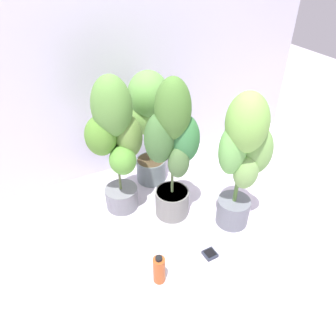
# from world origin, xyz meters

# --- Properties ---
(ground_plane) EXTENTS (8.00, 8.00, 0.00)m
(ground_plane) POSITION_xyz_m (0.00, 0.00, 0.00)
(ground_plane) COLOR silver
(ground_plane) RESTS_ON ground
(mylar_back_wall) EXTENTS (3.20, 0.01, 2.00)m
(mylar_back_wall) POSITION_xyz_m (0.00, 0.86, 1.00)
(mylar_back_wall) COLOR silver
(mylar_back_wall) RESTS_ON ground
(potted_plant_center) EXTENTS (0.42, 0.29, 1.04)m
(potted_plant_center) POSITION_xyz_m (-0.04, 0.12, 0.58)
(potted_plant_center) COLOR gray
(potted_plant_center) RESTS_ON ground
(potted_plant_front_right) EXTENTS (0.41, 0.36, 0.98)m
(potted_plant_front_right) POSITION_xyz_m (0.30, -0.15, 0.59)
(potted_plant_front_right) COLOR slate
(potted_plant_front_right) RESTS_ON ground
(potted_plant_back_left) EXTENTS (0.41, 0.34, 1.02)m
(potted_plant_back_left) POSITION_xyz_m (-0.34, 0.36, 0.59)
(potted_plant_back_left) COLOR slate
(potted_plant_back_left) RESTS_ON ground
(potted_plant_back_center) EXTENTS (0.43, 0.42, 0.92)m
(potted_plant_back_center) POSITION_xyz_m (-0.02, 0.57, 0.58)
(potted_plant_back_center) COLOR slate
(potted_plant_back_center) RESTS_ON ground
(hygrometer_box) EXTENTS (0.08, 0.08, 0.03)m
(hygrometer_box) POSITION_xyz_m (-0.01, -0.33, 0.01)
(hygrometer_box) COLOR #272D3D
(hygrometer_box) RESTS_ON ground
(nutrient_bottle) EXTENTS (0.07, 0.07, 0.21)m
(nutrient_bottle) POSITION_xyz_m (-0.38, -0.35, 0.10)
(nutrient_bottle) COLOR #BA5323
(nutrient_bottle) RESTS_ON ground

